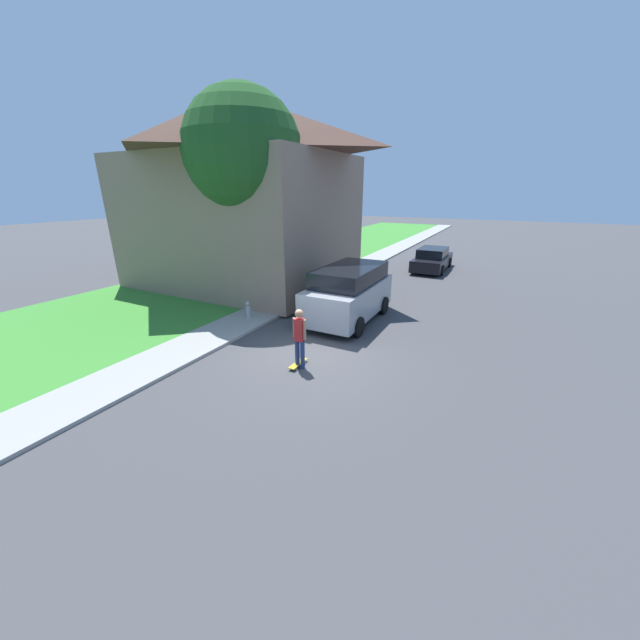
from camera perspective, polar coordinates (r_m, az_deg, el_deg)
The scene contains 10 objects.
ground_plane at distance 10.97m, azimuth -2.34°, elevation -5.84°, with size 120.00×120.00×0.00m, color #3D3D3F.
lawn at distance 20.05m, azimuth -13.70°, elevation 5.81°, with size 10.00×80.00×0.08m.
sidewalk at distance 17.52m, azimuth -2.73°, elevation 4.36°, with size 1.80×80.00×0.10m.
house at distance 19.43m, azimuth -12.81°, elevation 19.39°, with size 11.07×8.53×8.93m.
lawn_tree_near at distance 15.67m, azimuth -12.26°, elevation 24.91°, with size 4.63×4.63×8.48m.
suv_parked at distance 13.69m, azimuth 4.65°, elevation 4.38°, with size 2.17×4.47×2.10m.
car_down_street at distance 23.89m, azimuth 17.52°, elevation 9.21°, with size 1.92×4.59×1.39m.
skateboarder at distance 9.91m, azimuth -3.30°, elevation -2.54°, with size 0.41×0.23×1.76m.
skateboard at distance 10.38m, azimuth -3.52°, elevation -6.95°, with size 0.22×0.78×0.10m.
fire_hydrant at distance 14.13m, azimuth -11.42°, elevation 1.64°, with size 0.20×0.20×0.65m.
Camera 1 is at (4.99, -8.51, 4.79)m, focal length 20.00 mm.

